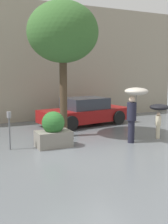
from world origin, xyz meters
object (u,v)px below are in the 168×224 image
Objects in this scene: person_adult at (134,102)px; parked_car_near at (85,112)px; planter_box at (53,131)px; street_tree at (63,33)px; parking_meter at (9,122)px; person_child at (159,110)px.

person_adult is 0.43× the size of parked_car_near.
street_tree is (0.89, 1.30, 3.40)m from planter_box.
person_adult is 1.58× the size of parking_meter.
person_child is 1.05× the size of parking_meter.
street_tree reaches higher than planter_box.
street_tree is at bearing 127.06° from parked_car_near.
person_child is 4.65m from street_tree.
planter_box is 0.97× the size of parking_meter.
person_adult is 4.30m from parking_meter.
street_tree is (-3.15, 1.85, 2.87)m from person_child.
planter_box is at bearing -144.41° from person_adult.
person_adult is at bearing -15.04° from planter_box.
person_adult is 4.01m from parked_car_near.
parked_car_near is 0.89× the size of street_tree.
person_child is at bearing -169.35° from parked_car_near.
street_tree reaches higher than person_child.
person_child is 0.26× the size of street_tree.
person_adult is 1.51× the size of person_child.
street_tree is (-1.83, -1.88, 3.35)m from parked_car_near.
parked_car_near is at bearing 141.03° from person_adult.
street_tree is 4.10× the size of parking_meter.
planter_box is 4.19m from parked_car_near.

